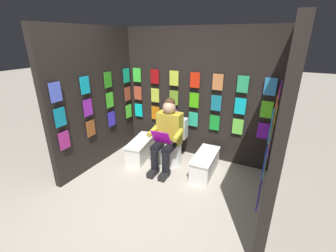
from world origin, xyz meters
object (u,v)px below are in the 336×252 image
toilet (172,144)px  person_reading (167,135)px  comic_longbox_far (141,149)px  comic_longbox_near (205,163)px

toilet → person_reading: (-0.01, 0.23, 0.27)m
toilet → comic_longbox_far: size_ratio=0.94×
comic_longbox_near → comic_longbox_far: (1.21, 0.05, 0.01)m
person_reading → comic_longbox_near: (-0.63, -0.12, -0.43)m
person_reading → comic_longbox_near: bearing=-172.1°
comic_longbox_near → comic_longbox_far: size_ratio=0.93×
toilet → person_reading: person_reading is taller
person_reading → comic_longbox_far: size_ratio=1.45×
toilet → comic_longbox_near: (-0.64, 0.11, -0.16)m
toilet → person_reading: bearing=89.6°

